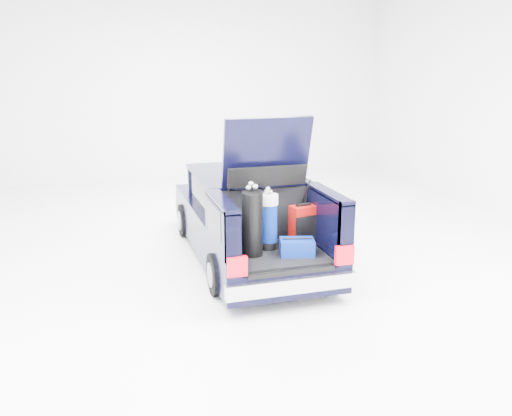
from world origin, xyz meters
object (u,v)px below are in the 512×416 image
object	(u,v)px
black_golf_bag	(252,224)
blue_duffel	(297,247)
car	(246,217)
red_suitcase	(303,225)
blue_golf_bag	(269,221)

from	to	relation	value
black_golf_bag	blue_duffel	world-z (taller)	black_golf_bag
car	black_golf_bag	bearing A→B (deg)	-102.35
red_suitcase	black_golf_bag	distance (m)	0.92
red_suitcase	blue_golf_bag	size ratio (longest dim) A/B	0.68
car	blue_golf_bag	bearing A→B (deg)	-91.75
blue_golf_bag	blue_duffel	size ratio (longest dim) A/B	1.71
car	red_suitcase	distance (m)	1.45
black_golf_bag	blue_golf_bag	distance (m)	0.41
blue_golf_bag	blue_duffel	bearing A→B (deg)	-41.04
blue_duffel	red_suitcase	bearing A→B (deg)	73.09
car	black_golf_bag	distance (m)	1.72
red_suitcase	black_golf_bag	world-z (taller)	black_golf_bag
car	black_golf_bag	xyz separation A→B (m)	(-0.36, -1.63, 0.40)
red_suitcase	black_golf_bag	bearing A→B (deg)	-174.07
red_suitcase	blue_duffel	world-z (taller)	red_suitcase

